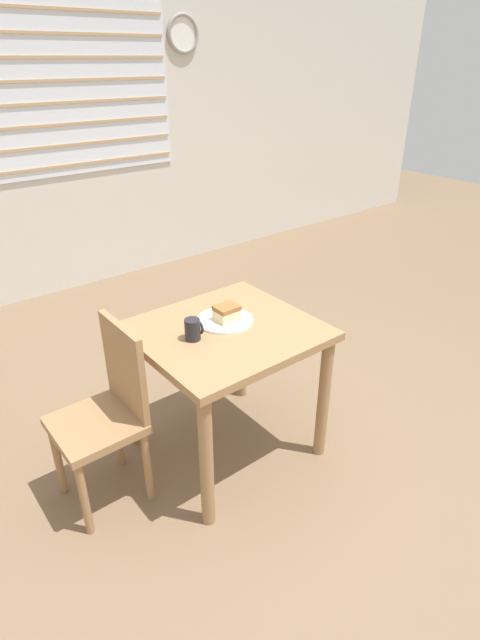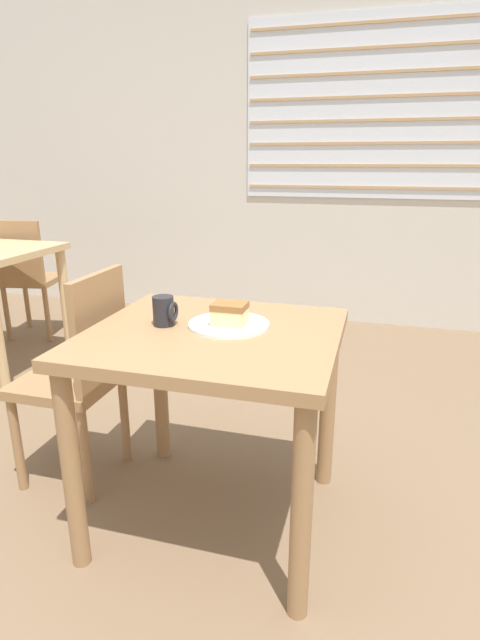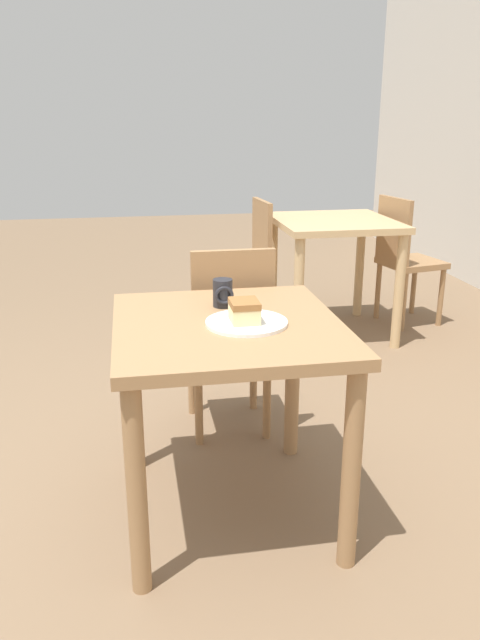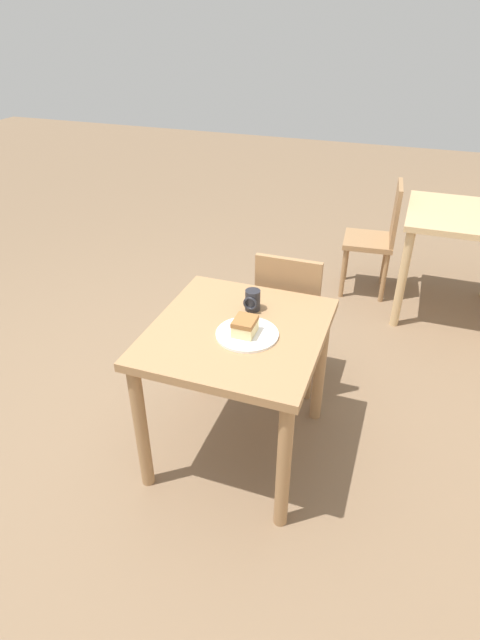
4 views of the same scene
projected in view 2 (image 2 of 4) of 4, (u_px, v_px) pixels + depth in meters
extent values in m
plane|color=#7A6047|center=(156.00, 621.00, 1.43)|extent=(14.00, 14.00, 0.00)
cube|color=beige|center=(317.00, 141.00, 3.78)|extent=(10.00, 0.06, 2.80)
cube|color=white|center=(371.00, 108.00, 3.58)|extent=(1.82, 0.01, 1.25)
cube|color=tan|center=(365.00, 187.00, 3.73)|extent=(1.79, 0.01, 0.02)
cube|color=tan|center=(366.00, 166.00, 3.68)|extent=(1.79, 0.01, 0.02)
cube|color=tan|center=(368.00, 143.00, 3.64)|extent=(1.79, 0.01, 0.02)
cube|color=tan|center=(370.00, 120.00, 3.59)|extent=(1.79, 0.01, 0.02)
cube|color=tan|center=(372.00, 96.00, 3.54)|extent=(1.79, 0.01, 0.02)
cube|color=tan|center=(373.00, 72.00, 3.49)|extent=(1.79, 0.01, 0.02)
cube|color=tan|center=(375.00, 47.00, 3.44)|extent=(1.79, 0.01, 0.02)
cube|color=tan|center=(377.00, 21.00, 3.40)|extent=(1.79, 0.01, 0.02)
cube|color=#9E754C|center=(213.00, 336.00, 1.63)|extent=(0.81, 0.75, 0.04)
cylinder|color=#9E754C|center=(72.00, 471.00, 1.54)|extent=(0.06, 0.06, 0.69)
cylinder|color=#9E754C|center=(301.00, 514.00, 1.35)|extent=(0.06, 0.06, 0.69)
cylinder|color=#9E754C|center=(160.00, 384.00, 2.13)|extent=(0.06, 0.06, 0.69)
cylinder|color=#9E754C|center=(328.00, 405.00, 1.95)|extent=(0.06, 0.06, 0.69)
cylinder|color=tan|center=(66.00, 303.00, 3.30)|extent=(0.06, 0.06, 0.72)
cube|color=#9E754C|center=(68.00, 382.00, 1.98)|extent=(0.36, 0.36, 0.04)
cylinder|color=#9E754C|center=(64.00, 409.00, 2.22)|extent=(0.04, 0.04, 0.40)
cylinder|color=#9E754C|center=(17.00, 444.00, 1.95)|extent=(0.04, 0.04, 0.40)
cylinder|color=#9E754C|center=(125.00, 418.00, 2.15)|extent=(0.04, 0.04, 0.40)
cylinder|color=#9E754C|center=(86.00, 456.00, 1.87)|extent=(0.04, 0.04, 0.40)
cube|color=#9E754C|center=(100.00, 330.00, 1.86)|extent=(0.03, 0.34, 0.43)
cube|color=#9E754C|center=(33.00, 280.00, 3.67)|extent=(0.43, 0.43, 0.04)
cylinder|color=#9E754C|center=(65.00, 303.00, 3.87)|extent=(0.04, 0.04, 0.40)
cylinder|color=#9E754C|center=(27.00, 302.00, 3.89)|extent=(0.04, 0.04, 0.40)
cylinder|color=#9E754C|center=(47.00, 315.00, 3.58)|extent=(0.04, 0.04, 0.40)
cylinder|color=#9E754C|center=(7.00, 314.00, 3.60)|extent=(0.04, 0.04, 0.40)
cube|color=#9E754C|center=(17.00, 252.00, 3.44)|extent=(0.34, 0.10, 0.43)
cylinder|color=white|center=(229.00, 325.00, 1.67)|extent=(0.27, 0.27, 0.01)
cube|color=beige|center=(230.00, 316.00, 1.65)|extent=(0.11, 0.09, 0.05)
cube|color=#936033|center=(230.00, 306.00, 1.64)|extent=(0.11, 0.09, 0.02)
cylinder|color=#232328|center=(163.00, 311.00, 1.67)|extent=(0.07, 0.07, 0.10)
torus|color=#232328|center=(173.00, 312.00, 1.66)|extent=(0.01, 0.07, 0.07)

